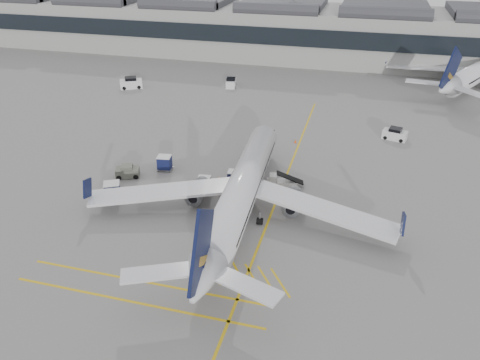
% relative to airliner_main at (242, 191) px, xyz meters
% --- Properties ---
extents(ground, '(220.00, 220.00, 0.00)m').
position_rel_airliner_main_xyz_m(ground, '(-6.93, -2.79, -2.78)').
color(ground, gray).
rests_on(ground, ground).
extents(terminal, '(200.00, 20.45, 12.40)m').
position_rel_airliner_main_xyz_m(terminal, '(-6.93, 69.14, 3.36)').
color(terminal, '#9E9E99').
rests_on(terminal, ground).
extents(apron_markings, '(0.25, 60.00, 0.01)m').
position_rel_airliner_main_xyz_m(apron_markings, '(3.07, 7.21, -2.78)').
color(apron_markings, gold).
rests_on(apron_markings, ground).
extents(airliner_main, '(32.54, 35.62, 9.47)m').
position_rel_airliner_main_xyz_m(airliner_main, '(0.00, 0.00, 0.00)').
color(airliner_main, silver).
rests_on(airliner_main, ground).
extents(airliner_far, '(31.57, 34.82, 10.19)m').
position_rel_airliner_main_xyz_m(airliner_far, '(31.59, 54.98, 0.21)').
color(airliner_far, silver).
rests_on(airliner_far, ground).
extents(belt_loader, '(4.47, 2.11, 1.77)m').
position_rel_airliner_main_xyz_m(belt_loader, '(2.89, 7.06, -2.26)').
color(belt_loader, silver).
rests_on(belt_loader, ground).
extents(baggage_cart_a, '(1.76, 1.50, 1.73)m').
position_rel_airliner_main_xyz_m(baggage_cart_a, '(-2.48, 5.94, -1.85)').
color(baggage_cart_a, gray).
rests_on(baggage_cart_a, ground).
extents(baggage_cart_b, '(1.67, 1.43, 1.62)m').
position_rel_airliner_main_xyz_m(baggage_cart_b, '(-5.51, 3.79, -1.91)').
color(baggage_cart_b, gray).
rests_on(baggage_cart_b, ground).
extents(baggage_cart_c, '(1.97, 1.71, 1.87)m').
position_rel_airliner_main_xyz_m(baggage_cart_c, '(-11.94, 7.26, -1.78)').
color(baggage_cart_c, gray).
rests_on(baggage_cart_c, ground).
extents(baggage_cart_d, '(2.34, 2.20, 1.94)m').
position_rel_airliner_main_xyz_m(baggage_cart_d, '(-14.77, -0.75, -1.74)').
color(baggage_cart_d, gray).
rests_on(baggage_cart_d, ground).
extents(ramp_agent_a, '(0.68, 0.80, 1.84)m').
position_rel_airliner_main_xyz_m(ramp_agent_a, '(-3.62, 3.79, -1.86)').
color(ramp_agent_a, orange).
rests_on(ramp_agent_a, ground).
extents(ramp_agent_b, '(0.95, 0.86, 1.59)m').
position_rel_airliner_main_xyz_m(ramp_agent_b, '(-3.11, 3.20, -1.99)').
color(ramp_agent_b, orange).
rests_on(ramp_agent_b, ground).
extents(pushback_tug, '(3.20, 2.59, 1.55)m').
position_rel_airliner_main_xyz_m(pushback_tug, '(-15.57, 4.35, -2.09)').
color(pushback_tug, '#595B4E').
rests_on(pushback_tug, ground).
extents(safety_cone_nose, '(0.36, 0.36, 0.51)m').
position_rel_airliner_main_xyz_m(safety_cone_nose, '(2.52, 19.84, -2.53)').
color(safety_cone_nose, '#F24C0A').
rests_on(safety_cone_nose, ground).
extents(safety_cone_engine, '(0.36, 0.36, 0.50)m').
position_rel_airliner_main_xyz_m(safety_cone_engine, '(5.33, 2.03, -2.53)').
color(safety_cone_engine, '#F24C0A').
rests_on(safety_cone_engine, ground).
extents(service_van_left, '(4.56, 3.74, 2.10)m').
position_rel_airliner_main_xyz_m(service_van_left, '(-31.59, 36.96, -1.84)').
color(service_van_left, silver).
rests_on(service_van_left, ground).
extents(service_van_mid, '(2.29, 3.65, 1.75)m').
position_rel_airliner_main_xyz_m(service_van_mid, '(-13.62, 42.68, -2.00)').
color(service_van_mid, silver).
rests_on(service_van_mid, ground).
extents(service_van_right, '(3.64, 2.43, 1.71)m').
position_rel_airliner_main_xyz_m(service_van_right, '(16.02, 24.87, -2.02)').
color(service_van_right, silver).
rests_on(service_van_right, ground).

